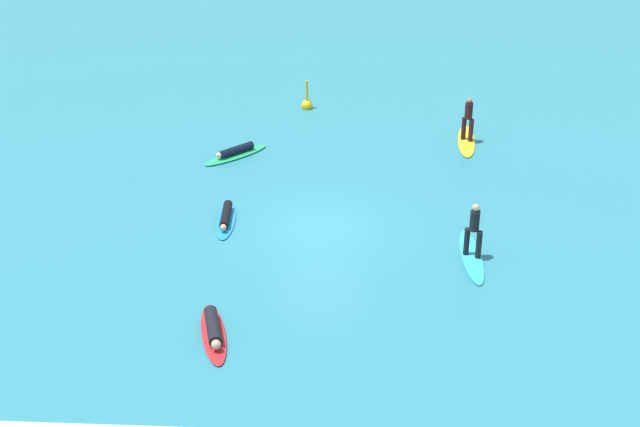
# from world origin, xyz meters

# --- Properties ---
(ground_plane) EXTENTS (120.00, 120.00, 0.00)m
(ground_plane) POSITION_xyz_m (0.00, 0.00, 0.00)
(ground_plane) COLOR teal
(ground_plane) RESTS_ON ground
(surfer_on_teal_board) EXTENTS (0.75, 3.20, 1.82)m
(surfer_on_teal_board) POSITION_xyz_m (4.62, -1.65, 0.45)
(surfer_on_teal_board) COLOR #33C6CC
(surfer_on_teal_board) RESTS_ON ground_plane
(surfer_on_green_board) EXTENTS (2.42, 2.33, 0.39)m
(surfer_on_green_board) POSITION_xyz_m (-3.35, 5.21, 0.13)
(surfer_on_green_board) COLOR #23B266
(surfer_on_green_board) RESTS_ON ground_plane
(surfer_on_red_board) EXTENTS (1.28, 2.86, 0.44)m
(surfer_on_red_board) POSITION_xyz_m (-2.50, -5.96, 0.17)
(surfer_on_red_board) COLOR red
(surfer_on_red_board) RESTS_ON ground_plane
(surfer_on_yellow_board) EXTENTS (0.82, 3.06, 1.78)m
(surfer_on_yellow_board) POSITION_xyz_m (5.22, 6.92, 0.42)
(surfer_on_yellow_board) COLOR yellow
(surfer_on_yellow_board) RESTS_ON ground_plane
(surfer_on_blue_board) EXTENTS (0.70, 2.54, 0.36)m
(surfer_on_blue_board) POSITION_xyz_m (-3.02, 0.24, 0.14)
(surfer_on_blue_board) COLOR #1E8CD1
(surfer_on_blue_board) RESTS_ON ground_plane
(marker_buoy) EXTENTS (0.47, 0.47, 1.31)m
(marker_buoy) POSITION_xyz_m (-1.03, 10.03, 0.17)
(marker_buoy) COLOR yellow
(marker_buoy) RESTS_ON ground_plane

